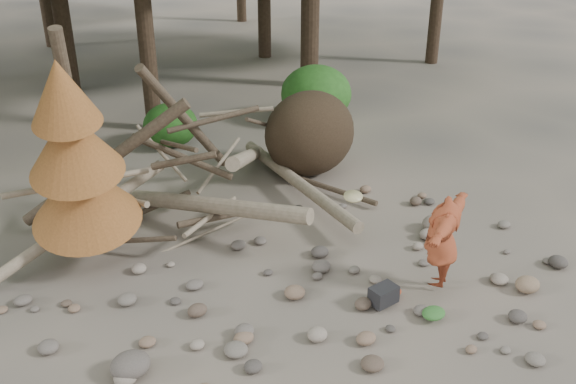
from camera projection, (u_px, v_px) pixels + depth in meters
ground at (348, 296)px, 10.79m from camera, size 120.00×120.00×0.00m
deadfall_pile at (291, 141)px, 14.49m from camera, size 8.55×5.24×3.30m
dead_conifer at (76, 161)px, 10.58m from camera, size 2.06×2.16×4.35m
bush_mid at (170, 125)px, 16.55m from camera, size 1.40×1.40×1.12m
bush_right at (316, 94)px, 18.14m from camera, size 2.00×2.00×1.60m
frisbee_thrower at (442, 241)px, 10.61m from camera, size 3.23×1.40×2.31m
backpack at (383, 298)px, 10.48m from camera, size 0.45×0.30×0.30m
cloth_green at (433, 316)px, 10.18m from camera, size 0.40×0.34×0.15m
cloth_orange at (393, 294)px, 10.73m from camera, size 0.32×0.26×0.12m
boulder_front_right at (528, 284)px, 10.86m from camera, size 0.43×0.39×0.26m
boulder_mid_right at (435, 223)px, 12.71m from camera, size 0.52×0.47×0.31m
boulder_mid_left at (130, 365)px, 9.01m from camera, size 0.58×0.52×0.35m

